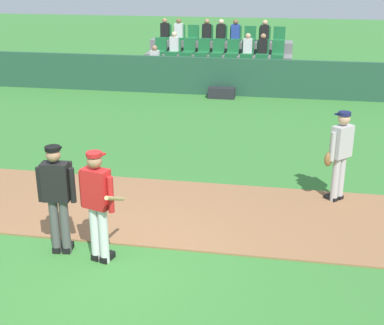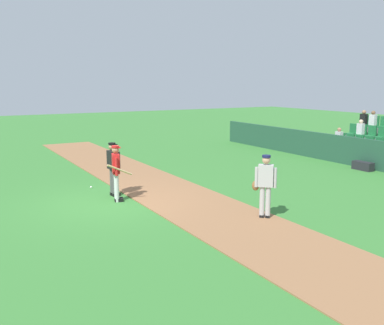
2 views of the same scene
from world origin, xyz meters
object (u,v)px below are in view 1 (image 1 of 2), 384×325
batter_red_jersey (98,203)px  umpire_home_plate (57,193)px  runner_grey_jersey (340,154)px  equipment_bag (222,93)px

batter_red_jersey → umpire_home_plate: 0.71m
runner_grey_jersey → batter_red_jersey: bearing=-141.8°
runner_grey_jersey → equipment_bag: runner_grey_jersey is taller
batter_red_jersey → equipment_bag: size_ratio=1.96×
batter_red_jersey → runner_grey_jersey: bearing=38.2°
batter_red_jersey → runner_grey_jersey: size_ratio=1.00×
runner_grey_jersey → equipment_bag: bearing=112.0°
batter_red_jersey → runner_grey_jersey: 4.67m
equipment_bag → umpire_home_plate: bearing=-96.3°
umpire_home_plate → runner_grey_jersey: 5.15m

